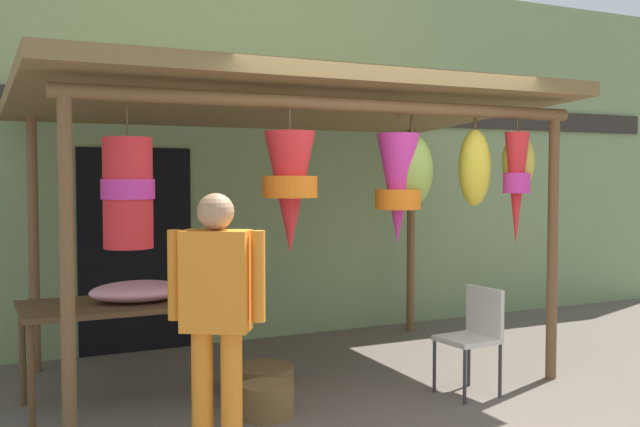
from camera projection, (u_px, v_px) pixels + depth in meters
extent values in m
plane|color=#60564C|center=(386.00, 408.00, 5.49)|extent=(30.00, 30.00, 0.00)
cube|color=#7A9360|center=(253.00, 154.00, 7.84)|extent=(12.46, 0.25, 3.91)
cube|color=#2D2823|center=(257.00, 109.00, 7.69)|extent=(11.21, 0.04, 0.24)
cube|color=black|center=(136.00, 250.00, 7.21)|extent=(1.10, 0.03, 2.00)
cylinder|color=brown|center=(67.00, 275.00, 4.50)|extent=(0.09, 0.09, 2.24)
cylinder|color=brown|center=(553.00, 248.00, 6.24)|extent=(0.09, 0.09, 2.24)
cylinder|color=brown|center=(34.00, 245.00, 6.45)|extent=(0.09, 0.09, 2.24)
cylinder|color=brown|center=(411.00, 231.00, 8.18)|extent=(0.09, 0.09, 2.24)
cylinder|color=brown|center=(349.00, 105.00, 5.31)|extent=(4.12, 0.10, 0.10)
cylinder|color=brown|center=(244.00, 108.00, 7.25)|extent=(4.12, 0.10, 0.10)
cube|color=olive|center=(289.00, 102.00, 6.28)|extent=(4.42, 2.67, 0.29)
cylinder|color=brown|center=(127.00, 120.00, 4.71)|extent=(0.01, 0.01, 0.22)
cylinder|color=red|center=(128.00, 193.00, 4.73)|extent=(0.32, 0.32, 0.71)
cylinder|color=#D13399|center=(128.00, 189.00, 4.73)|extent=(0.34, 0.34, 0.13)
cylinder|color=brown|center=(290.00, 120.00, 5.08)|extent=(0.01, 0.01, 0.15)
cone|color=red|center=(290.00, 192.00, 5.11)|extent=(0.35, 0.35, 0.84)
cylinder|color=orange|center=(290.00, 187.00, 5.11)|extent=(0.38, 0.38, 0.15)
cylinder|color=brown|center=(398.00, 124.00, 5.57)|extent=(0.01, 0.01, 0.14)
cone|color=#D13399|center=(398.00, 189.00, 5.60)|extent=(0.32, 0.32, 0.84)
cylinder|color=orange|center=(398.00, 199.00, 5.60)|extent=(0.35, 0.35, 0.15)
cylinder|color=brown|center=(517.00, 125.00, 5.95)|extent=(0.01, 0.01, 0.11)
cone|color=red|center=(516.00, 188.00, 5.97)|extent=(0.20, 0.20, 0.91)
cylinder|color=#D13399|center=(516.00, 183.00, 5.97)|extent=(0.22, 0.22, 0.16)
cylinder|color=#4C3D23|center=(519.00, 127.00, 6.07)|extent=(0.02, 0.02, 0.11)
ellipsoid|color=gold|center=(518.00, 162.00, 6.09)|extent=(0.28, 0.24, 0.47)
cylinder|color=#4C3D23|center=(475.00, 124.00, 5.89)|extent=(0.02, 0.02, 0.09)
ellipsoid|color=yellow|center=(475.00, 168.00, 5.90)|extent=(0.27, 0.23, 0.61)
cylinder|color=#4C3D23|center=(412.00, 125.00, 5.64)|extent=(0.02, 0.02, 0.14)
ellipsoid|color=#89A842|center=(412.00, 170.00, 5.66)|extent=(0.34, 0.29, 0.56)
cube|color=brown|center=(125.00, 304.00, 5.49)|extent=(1.48, 0.83, 0.04)
cylinder|color=brown|center=(31.00, 380.00, 4.88)|extent=(0.05, 0.05, 0.75)
cylinder|color=brown|center=(229.00, 357.00, 5.49)|extent=(0.05, 0.05, 0.75)
cylinder|color=brown|center=(22.00, 356.00, 5.53)|extent=(0.05, 0.05, 0.75)
cylinder|color=brown|center=(200.00, 338.00, 6.14)|extent=(0.05, 0.05, 0.75)
ellipsoid|color=pink|center=(138.00, 291.00, 5.51)|extent=(0.72, 0.50, 0.15)
ellipsoid|color=red|center=(154.00, 290.00, 5.50)|extent=(0.32, 0.25, 0.11)
cube|color=beige|center=(467.00, 339.00, 5.80)|extent=(0.43, 0.43, 0.04)
cube|color=beige|center=(485.00, 312.00, 5.88)|extent=(0.06, 0.40, 0.40)
cylinder|color=#333338|center=(434.00, 365.00, 5.88)|extent=(0.03, 0.03, 0.44)
cylinder|color=#333338|center=(465.00, 375.00, 5.57)|extent=(0.03, 0.03, 0.44)
cylinder|color=#333338|center=(469.00, 359.00, 6.06)|extent=(0.03, 0.03, 0.44)
cylinder|color=#333338|center=(500.00, 369.00, 5.75)|extent=(0.03, 0.03, 0.44)
cylinder|color=brown|center=(268.00, 400.00, 5.28)|extent=(0.38, 0.38, 0.24)
cylinder|color=brown|center=(263.00, 378.00, 5.93)|extent=(0.51, 0.51, 0.20)
cylinder|color=orange|center=(232.00, 397.00, 4.41)|extent=(0.13, 0.13, 0.80)
cylinder|color=orange|center=(202.00, 396.00, 4.43)|extent=(0.13, 0.13, 0.80)
cube|color=orange|center=(216.00, 281.00, 4.39)|extent=(0.46, 0.40, 0.60)
cylinder|color=orange|center=(258.00, 276.00, 4.36)|extent=(0.08, 0.08, 0.54)
cylinder|color=orange|center=(175.00, 275.00, 4.42)|extent=(0.08, 0.08, 0.54)
sphere|color=tan|center=(216.00, 212.00, 4.37)|extent=(0.22, 0.22, 0.22)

